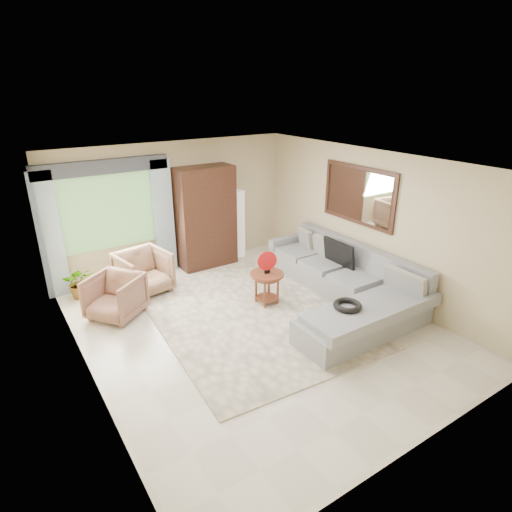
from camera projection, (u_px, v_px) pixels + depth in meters
ground at (255, 326)px, 6.87m from camera, size 6.00×6.00×0.00m
area_rug at (251, 315)px, 7.20m from camera, size 3.26×4.19×0.02m
sectional_sofa at (345, 288)px, 7.53m from camera, size 2.30×3.46×0.90m
tv_screen at (339, 253)px, 7.88m from camera, size 0.14×0.74×0.48m
garden_hose at (347, 305)px, 6.39m from camera, size 0.43×0.43×0.09m
coffee_table at (267, 288)px, 7.47m from camera, size 0.59×0.59×0.59m
red_disc at (267, 261)px, 7.28m from camera, size 0.33×0.13×0.34m
armchair_left at (115, 297)px, 7.04m from camera, size 1.11×1.11×0.73m
armchair_right at (144, 272)px, 7.87m from camera, size 0.99×1.01×0.80m
potted_plant at (80, 282)px, 7.72m from camera, size 0.63×0.58×0.59m
armoire at (206, 217)px, 8.86m from camera, size 1.20×0.55×2.10m
floor_lamp at (237, 224)px, 9.43m from camera, size 0.24×0.24×1.50m
window at (107, 212)px, 7.96m from camera, size 1.80×0.04×1.40m
curtain_left at (50, 236)px, 7.45m from camera, size 0.40×0.08×2.30m
curtain_right at (164, 217)px, 8.52m from camera, size 0.40×0.08×2.30m
valance at (102, 167)px, 7.59m from camera, size 2.40×0.12×0.26m
wall_mirror at (358, 195)px, 7.73m from camera, size 0.05×1.70×1.05m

